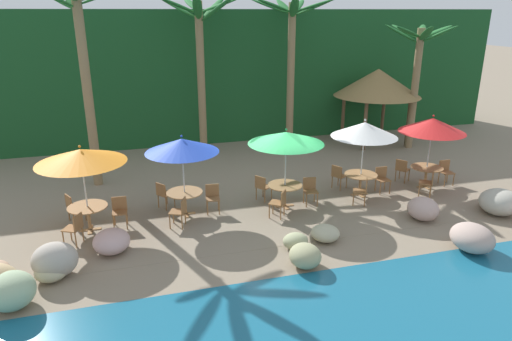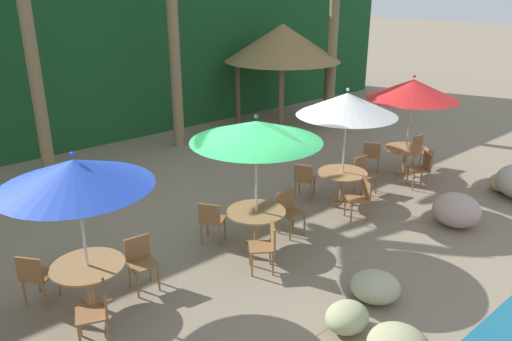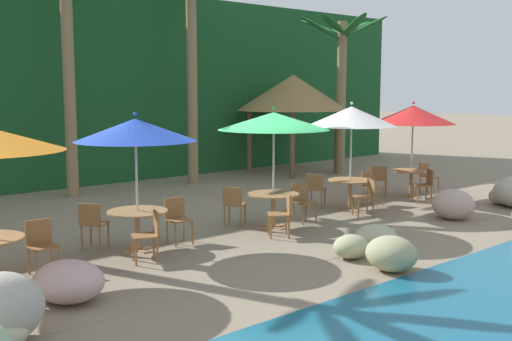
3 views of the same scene
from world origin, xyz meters
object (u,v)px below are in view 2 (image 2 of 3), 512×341
object	(u,v)px
chair_white_seaward	(363,172)
chair_red_inland	(372,155)
chair_green_inland	(211,219)
dining_table_green	(256,217)
umbrella_white	(347,104)
chair_green_seaward	(289,209)
chair_blue_seaward	(141,259)
chair_green_left	(267,244)
umbrella_red	(413,89)
chair_red_seaward	(421,149)
dining_table_blue	(89,272)
chair_red_left	(422,168)
palapa_hut	(283,43)
chair_blue_left	(98,310)
palm_tree_fourth	(334,13)
umbrella_blue	(75,173)
chair_white_left	(361,196)
dining_table_white	(342,177)
chair_white_inland	(304,178)
chair_blue_inland	(35,275)
dining_table_red	(406,153)
umbrella_green	(256,131)

from	to	relation	value
chair_white_seaward	chair_red_inland	xyz separation A→B (m)	(1.18, 0.64, 0.00)
chair_green_inland	chair_red_inland	distance (m)	5.39
dining_table_green	umbrella_white	world-z (taller)	umbrella_white
dining_table_green	chair_green_seaward	bearing A→B (deg)	-0.90
chair_blue_seaward	chair_green_left	xyz separation A→B (m)	(1.86, -0.98, 0.00)
umbrella_red	chair_red_seaward	size ratio (longest dim) A/B	3.00
dining_table_blue	chair_red_left	bearing A→B (deg)	-5.01
chair_white_seaward	palapa_hut	bearing A→B (deg)	63.21
chair_blue_left	chair_blue_seaward	bearing A→B (deg)	36.26
chair_blue_seaward	chair_red_seaward	bearing A→B (deg)	0.80
chair_green_inland	chair_red_seaward	bearing A→B (deg)	-2.47
palm_tree_fourth	umbrella_blue	bearing A→B (deg)	-156.86
chair_green_left	chair_white_left	bearing A→B (deg)	4.07
chair_white_seaward	chair_green_seaward	bearing A→B (deg)	-173.55
chair_white_left	chair_red_seaward	size ratio (longest dim) A/B	1.00
chair_green_left	dining_table_white	size ratio (longest dim) A/B	0.79
chair_red_seaward	palm_tree_fourth	bearing A→B (deg)	72.23
chair_white_inland	umbrella_white	bearing A→B (deg)	-55.48
chair_red_inland	dining_table_white	bearing A→B (deg)	-161.23
chair_blue_seaward	palm_tree_fourth	world-z (taller)	palm_tree_fourth
chair_red_seaward	chair_red_inland	size ratio (longest dim) A/B	1.00
dining_table_green	chair_white_left	xyz separation A→B (m)	(2.45, -0.54, -0.10)
umbrella_white	chair_white_seaward	world-z (taller)	umbrella_white
umbrella_blue	chair_green_inland	distance (m)	3.11
dining_table_blue	chair_blue_seaward	xyz separation A→B (m)	(0.85, -0.02, -0.10)
chair_white_seaward	palapa_hut	world-z (taller)	palapa_hut
chair_blue_inland	dining_table_red	xyz separation A→B (m)	(9.09, -0.59, 0.10)
chair_blue_inland	umbrella_green	distance (m)	4.20
chair_white_inland	palapa_hut	distance (m)	7.07
umbrella_green	chair_white_inland	distance (m)	3.05
dining_table_green	chair_green_left	world-z (taller)	chair_green_left
dining_table_red	chair_green_seaward	bearing A→B (deg)	-176.22
chair_blue_inland	dining_table_green	distance (m)	3.82
umbrella_green	dining_table_green	xyz separation A→B (m)	(0.00, 0.00, -1.65)
dining_table_green	chair_red_seaward	xyz separation A→B (m)	(6.23, 0.35, -0.10)
umbrella_white	chair_red_seaward	size ratio (longest dim) A/B	3.03
chair_red_seaward	palm_tree_fourth	xyz separation A→B (m)	(1.45, 4.52, 3.26)
dining_table_blue	chair_green_inland	xyz separation A→B (m)	(2.58, 0.40, -0.10)
chair_white_inland	chair_white_left	world-z (taller)	same
chair_red_inland	dining_table_blue	bearing A→B (deg)	-175.06
chair_white_left	palapa_hut	world-z (taller)	palapa_hut
chair_blue_seaward	chair_blue_left	xyz separation A→B (m)	(-1.10, -0.80, 0.00)
chair_white_inland	chair_green_left	bearing A→B (deg)	-148.06
umbrella_blue	chair_blue_inland	xyz separation A→B (m)	(-0.58, 0.63, -1.69)
umbrella_white	chair_red_left	distance (m)	2.88
chair_green_inland	chair_blue_inland	bearing A→B (deg)	175.82
umbrella_green	chair_green_left	distance (m)	1.95
chair_blue_seaward	dining_table_red	size ratio (longest dim) A/B	0.79
dining_table_green	umbrella_red	distance (m)	5.62
umbrella_white	chair_white_inland	xyz separation A→B (m)	(-0.48, 0.70, -1.77)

